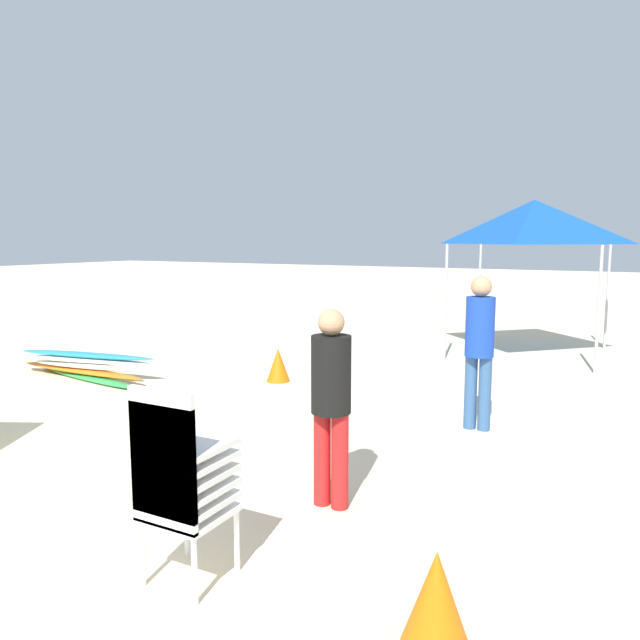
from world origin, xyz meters
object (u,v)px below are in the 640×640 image
object	(u,v)px
stacked_plastic_chairs	(177,472)
popup_canopy	(534,222)
lifeguard_near_center	(479,342)
traffic_cone_far	(278,365)
traffic_cone_near	(436,598)
surfboard_pile	(84,366)
lifeguard_near_left	(331,395)

from	to	relation	value
stacked_plastic_chairs	popup_canopy	distance (m)	9.22
stacked_plastic_chairs	lifeguard_near_center	size ratio (longest dim) A/B	0.74
popup_canopy	traffic_cone_far	distance (m)	5.53
lifeguard_near_center	traffic_cone_near	size ratio (longest dim) A/B	3.28
lifeguard_near_center	popup_canopy	size ratio (longest dim) A/B	0.61
surfboard_pile	popup_canopy	distance (m)	8.18
surfboard_pile	traffic_cone_near	world-z (taller)	traffic_cone_near
lifeguard_near_left	traffic_cone_far	bearing A→B (deg)	127.73
traffic_cone_far	stacked_plastic_chairs	bearing A→B (deg)	-64.25
popup_canopy	traffic_cone_near	bearing A→B (deg)	-83.66
stacked_plastic_chairs	popup_canopy	xyz separation A→B (m)	(0.59, 9.04, 1.71)
surfboard_pile	traffic_cone_far	xyz separation A→B (m)	(2.78, 1.25, 0.06)
popup_canopy	traffic_cone_far	xyz separation A→B (m)	(-2.97, -4.11, -2.20)
traffic_cone_far	surfboard_pile	bearing A→B (deg)	-155.75
surfboard_pile	lifeguard_near_center	world-z (taller)	lifeguard_near_center
stacked_plastic_chairs	traffic_cone_far	size ratio (longest dim) A/B	2.52
popup_canopy	traffic_cone_near	world-z (taller)	popup_canopy
traffic_cone_near	lifeguard_near_left	bearing A→B (deg)	135.48
stacked_plastic_chairs	lifeguard_near_center	distance (m)	4.13
surfboard_pile	lifeguard_near_left	distance (m)	5.94
popup_canopy	stacked_plastic_chairs	bearing A→B (deg)	-93.75
lifeguard_near_center	traffic_cone_near	world-z (taller)	lifeguard_near_center
lifeguard_near_left	stacked_plastic_chairs	bearing A→B (deg)	-101.75
lifeguard_near_left	popup_canopy	bearing A→B (deg)	87.82
traffic_cone_near	traffic_cone_far	bearing A→B (deg)	129.97
popup_canopy	traffic_cone_near	size ratio (longest dim) A/B	5.37
lifeguard_near_left	popup_canopy	world-z (taller)	popup_canopy
lifeguard_near_center	traffic_cone_near	xyz separation A→B (m)	(0.71, -3.81, -0.74)
surfboard_pile	lifeguard_near_left	world-z (taller)	lifeguard_near_left
surfboard_pile	lifeguard_near_center	bearing A→B (deg)	3.27
surfboard_pile	traffic_cone_near	xyz separation A→B (m)	(6.73, -3.47, 0.07)
traffic_cone_near	traffic_cone_far	size ratio (longest dim) A/B	1.04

